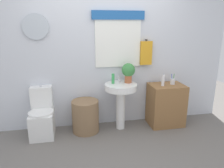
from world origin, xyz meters
name	(u,v)px	position (x,y,z in m)	size (l,w,h in m)	color
ground_plane	(117,159)	(0.00, 0.00, 0.00)	(8.00, 8.00, 0.00)	slate
back_wall	(104,51)	(0.00, 1.15, 1.31)	(4.40, 0.18, 2.60)	silver
toilet	(42,117)	(-1.04, 0.89, 0.30)	(0.38, 0.51, 0.79)	white
laundry_hamper	(85,116)	(-0.36, 0.85, 0.27)	(0.44, 0.44, 0.54)	#846647
pedestal_sink	(121,95)	(0.24, 0.85, 0.60)	(0.53, 0.53, 0.79)	white
faucet	(119,79)	(0.24, 0.97, 0.84)	(0.03, 0.03, 0.10)	silver
wooden_cabinet	(166,105)	(1.06, 0.85, 0.37)	(0.59, 0.44, 0.73)	olive
soap_bottle	(113,79)	(0.12, 0.90, 0.87)	(0.05, 0.05, 0.17)	green
potted_plant	(128,71)	(0.38, 0.91, 0.99)	(0.22, 0.22, 0.33)	#AD5B38
lotion_bottle	(163,80)	(0.95, 0.81, 0.83)	(0.05, 0.05, 0.19)	white
toothbrush_cup	(173,81)	(1.16, 0.87, 0.78)	(0.08, 0.08, 0.19)	silver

